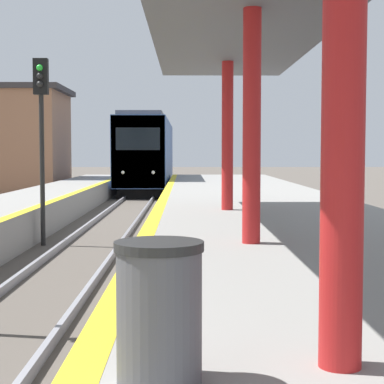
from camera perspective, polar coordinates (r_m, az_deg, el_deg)
name	(u,v)px	position (r m, az deg, el deg)	size (l,w,h in m)	color
train	(148,154)	(39.94, -3.94, 3.41)	(2.71, 16.77, 4.46)	black
signal_mid	(41,116)	(16.69, -13.25, 6.60)	(0.36, 0.31, 4.72)	black
station_canopy	(252,11)	(10.54, 5.39, 15.76)	(3.46, 17.89, 3.94)	red
trash_bin	(159,312)	(4.13, -2.94, -10.61)	(0.57, 0.57, 0.91)	#4C4C51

